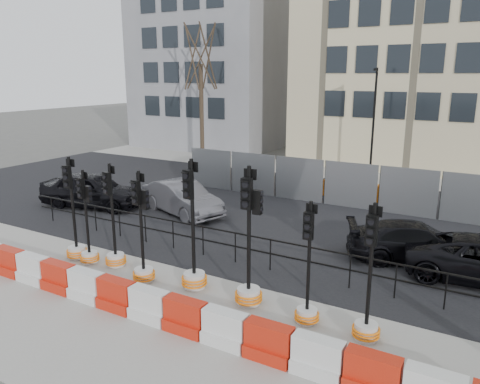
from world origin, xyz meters
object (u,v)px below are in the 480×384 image
Objects in this scene: car_c at (416,242)px; traffic_signal_h at (367,313)px; traffic_signal_a at (75,238)px; car_a at (92,190)px; traffic_signal_d at (143,256)px.

traffic_signal_h is at bearing 155.98° from car_c.
car_a is at bearing 123.82° from traffic_signal_a.
traffic_signal_a is 6.05m from car_a.
car_a reaches higher than car_c.
traffic_signal_h is 5.26m from car_c.
traffic_signal_a reaches higher than traffic_signal_d.
traffic_signal_d is 1.02× the size of traffic_signal_h.
car_c is at bearing 93.19° from traffic_signal_h.
traffic_signal_h is at bearing -123.53° from car_a.
car_c is at bearing 46.14° from traffic_signal_d.
traffic_signal_d reaches higher than car_c.
traffic_signal_h reaches higher than car_c.
car_a is (-13.25, 4.57, 0.13)m from traffic_signal_h.
traffic_signal_h is 14.02m from car_a.
car_c is (6.34, 5.42, -0.15)m from traffic_signal_d.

